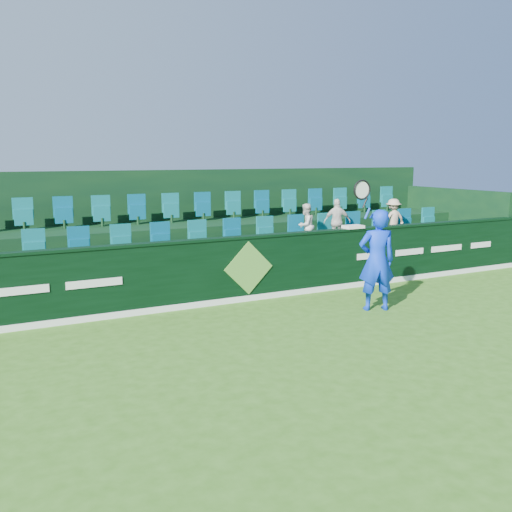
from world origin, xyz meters
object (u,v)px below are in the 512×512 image
drinks_bottle (386,221)px  towel (353,227)px  spectator_left (306,225)px  spectator_right (393,219)px  tennis_player (377,260)px  spectator_middle (337,222)px

drinks_bottle → towel: bearing=180.0°
spectator_left → spectator_right: spectator_right is taller
tennis_player → drinks_bottle: tennis_player is taller
tennis_player → spectator_right: bearing=45.3°
spectator_middle → spectator_right: spectator_middle is taller
tennis_player → drinks_bottle: size_ratio=11.93×
tennis_player → towel: (0.80, 1.82, 0.39)m
tennis_player → towel: 2.03m
drinks_bottle → spectator_middle: bearing=117.1°
tennis_player → spectator_middle: bearing=68.6°
spectator_left → towel: (0.55, -1.12, 0.06)m
spectator_left → spectator_middle: 0.91m
tennis_player → towel: size_ratio=5.81×
tennis_player → spectator_middle: (1.15, 2.94, 0.37)m
spectator_middle → drinks_bottle: bearing=140.9°
spectator_left → towel: 1.25m
spectator_middle → towel: 1.17m
spectator_left → drinks_bottle: size_ratio=4.80×
spectator_middle → towel: bearing=96.2°
spectator_right → spectator_middle: bearing=3.9°
spectator_right → drinks_bottle: spectator_right is taller
spectator_left → spectator_middle: (0.91, 0.00, 0.04)m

